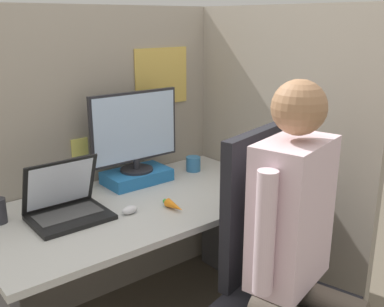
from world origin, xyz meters
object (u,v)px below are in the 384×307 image
Objects in this scene: office_chair at (270,270)px; carrot_toy at (174,206)px; stapler at (243,170)px; laptop at (67,207)px; paper_box at (137,176)px; person at (300,239)px; monitor at (135,130)px; coffee_mug at (193,164)px.

carrot_toy is at bearing 109.66° from office_chair.
laptop is at bearing 175.26° from stapler.
laptop is 0.90m from office_chair.
person reaches higher than paper_box.
person is at bearing -87.14° from monitor.
laptop is 0.98m from person.
stapler is at bearing -53.09° from coffee_mug.
laptop is at bearing -170.00° from coffee_mug.
paper_box is 1.05× the size of laptop.
person is 1.02m from coffee_mug.
coffee_mug reaches higher than paper_box.
paper_box is 0.68× the size of monitor.
stapler is at bearing -4.74° from laptop.
stapler is (0.99, -0.08, -0.02)m from laptop.
coffee_mug is (0.30, 0.98, -0.02)m from person.
office_chair is 0.82× the size of person.
monitor reaches higher than laptop.
monitor is at bearing 22.02° from laptop.
carrot_toy is at bearing -98.66° from monitor.
carrot_toy is 0.55m from coffee_mug.
carrot_toy is (-0.58, -0.15, -0.01)m from stapler.
paper_box is 0.88m from office_chair.
office_chair is (0.09, -0.86, -0.44)m from monitor.
monitor is 6.11× the size of coffee_mug.
office_chair is 13.50× the size of coffee_mug.
monitor is at bearing 172.41° from coffee_mug.
paper_box is at bearing 152.46° from stapler.
stapler is at bearing 14.11° from carrot_toy.
carrot_toy is at bearing -137.83° from coffee_mug.
laptop is at bearing -157.98° from monitor.
paper_box is 0.25m from monitor.
office_chair is (0.16, -0.44, -0.18)m from carrot_toy.
laptop is 2.43× the size of carrot_toy.
carrot_toy is 0.12× the size of office_chair.
stapler is at bearing 58.30° from person.
monitor reaches higher than paper_box.
paper_box is 0.31× the size of office_chair.
office_chair is at bearing -83.76° from paper_box.
monitor is at bearing 96.22° from office_chair.
laptop is 0.99m from stapler.
paper_box is at bearing 92.87° from person.
office_chair is at bearing 75.87° from person.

